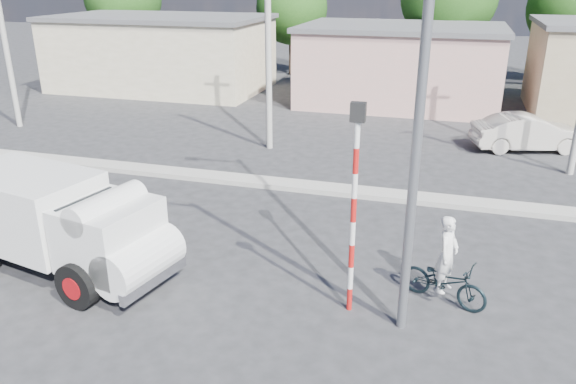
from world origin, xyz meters
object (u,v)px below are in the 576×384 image
(bicycle, at_px, (444,281))
(traffic_pole, at_px, (354,193))
(car_cream, at_px, (529,133))
(streetlight, at_px, (413,74))
(truck, at_px, (61,222))
(cyclist, at_px, (446,267))

(bicycle, distance_m, traffic_pole, 2.93)
(car_cream, xyz_separation_m, traffic_pole, (-4.61, -13.10, 1.89))
(car_cream, height_order, streetlight, streetlight)
(truck, relative_size, bicycle, 3.10)
(truck, bearing_deg, streetlight, 11.57)
(streetlight, bearing_deg, traffic_pole, 162.27)
(truck, xyz_separation_m, streetlight, (7.56, -0.02, 3.70))
(bicycle, distance_m, cyclist, 0.35)
(truck, height_order, streetlight, streetlight)
(truck, bearing_deg, bicycle, 19.31)
(car_cream, bearing_deg, traffic_pole, 144.52)
(cyclist, xyz_separation_m, traffic_pole, (-1.85, -0.85, 1.76))
(truck, relative_size, traffic_pole, 1.33)
(streetlight, bearing_deg, truck, 179.84)
(bicycle, relative_size, car_cream, 0.44)
(bicycle, distance_m, streetlight, 4.71)
(bicycle, height_order, streetlight, streetlight)
(bicycle, xyz_separation_m, cyclist, (0.00, 0.00, 0.35))
(cyclist, height_order, car_cream, cyclist)
(truck, height_order, car_cream, truck)
(truck, height_order, traffic_pole, traffic_pole)
(streetlight, bearing_deg, bicycle, 51.63)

